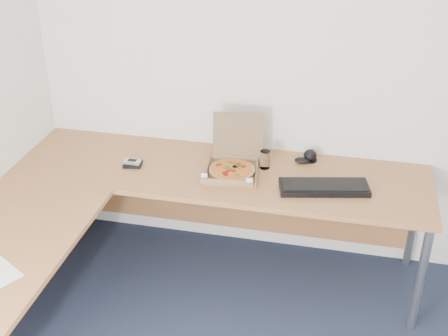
% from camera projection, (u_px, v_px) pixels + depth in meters
% --- Properties ---
extents(room_shell, '(3.50, 3.50, 2.50)m').
position_uv_depth(room_shell, '(271.00, 249.00, 2.02)').
color(room_shell, white).
rests_on(room_shell, ground).
extents(desk, '(2.50, 2.20, 0.73)m').
position_uv_depth(desk, '(146.00, 206.00, 3.27)').
color(desk, '#B47440').
rests_on(desk, ground).
extents(pizza_box, '(0.31, 0.36, 0.31)m').
position_uv_depth(pizza_box, '(233.00, 167.00, 3.53)').
color(pizza_box, olive).
rests_on(pizza_box, desk).
extents(drinking_glass, '(0.06, 0.06, 0.11)m').
position_uv_depth(drinking_glass, '(265.00, 160.00, 3.57)').
color(drinking_glass, silver).
rests_on(drinking_glass, desk).
extents(keyboard, '(0.53, 0.28, 0.03)m').
position_uv_depth(keyboard, '(324.00, 187.00, 3.36)').
color(keyboard, black).
rests_on(keyboard, desk).
extents(mouse, '(0.10, 0.07, 0.03)m').
position_uv_depth(mouse, '(302.00, 160.00, 3.64)').
color(mouse, black).
rests_on(mouse, desk).
extents(wallet, '(0.12, 0.11, 0.02)m').
position_uv_depth(wallet, '(133.00, 164.00, 3.62)').
color(wallet, black).
rests_on(wallet, desk).
extents(phone, '(0.10, 0.05, 0.02)m').
position_uv_depth(phone, '(132.00, 162.00, 3.60)').
color(phone, '#B2B5BA').
rests_on(phone, wallet).
extents(dome_speaker, '(0.09, 0.09, 0.08)m').
position_uv_depth(dome_speaker, '(310.00, 155.00, 3.66)').
color(dome_speaker, black).
rests_on(dome_speaker, desk).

